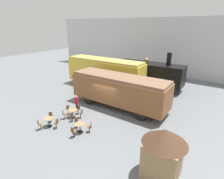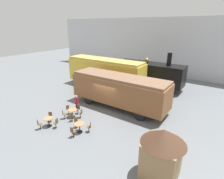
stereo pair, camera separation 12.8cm
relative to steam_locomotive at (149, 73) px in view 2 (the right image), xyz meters
name	(u,v)px [view 2 (the right image)]	position (x,y,z in m)	size (l,w,h in m)	color
ground_plane	(108,108)	(-0.76, -8.16, -1.98)	(80.00, 80.00, 0.00)	slate
backdrop_wall	(164,47)	(-0.76, 7.07, 2.52)	(44.00, 0.15, 9.00)	silver
steam_locomotive	(149,73)	(0.00, 0.00, 0.00)	(8.85, 2.49, 4.77)	black
passenger_coach_vintage	(105,71)	(-4.69, -3.43, 0.22)	(10.61, 2.53, 3.80)	gold
passenger_coach_wooden	(119,89)	(-0.04, -7.34, -0.06)	(9.89, 2.80, 3.25)	brown
cafe_table_near	(49,120)	(-2.76, -13.72, -1.41)	(0.78, 0.78, 0.74)	black
cafe_table_mid	(73,111)	(-2.29, -11.53, -1.41)	(0.83, 0.83, 0.73)	black
cafe_table_far	(79,126)	(-0.08, -12.89, -1.40)	(0.81, 0.81, 0.74)	black
cafe_chair_0	(50,116)	(-3.28, -13.16, -1.47)	(0.40, 0.40, 0.87)	black
cafe_chair_1	(39,124)	(-2.99, -14.44, -1.47)	(0.37, 0.39, 0.87)	black
cafe_chair_2	(56,122)	(-2.02, -13.55, -1.47)	(0.38, 0.36, 0.87)	black
cafe_chair_3	(64,114)	(-2.69, -12.21, -1.47)	(0.39, 0.40, 0.87)	black
cafe_chair_4	(72,116)	(-1.77, -12.12, -1.47)	(0.40, 0.40, 0.87)	black
cafe_chair_5	(81,113)	(-1.56, -11.22, -1.47)	(0.40, 0.38, 0.87)	black
cafe_chair_6	(78,108)	(-2.36, -10.74, -1.47)	(0.36, 0.37, 0.87)	black
cafe_chair_7	(68,109)	(-3.06, -11.36, -1.47)	(0.38, 0.36, 0.87)	black
cafe_chair_8	(73,131)	(-0.02, -13.66, -1.47)	(0.36, 0.36, 0.87)	black
cafe_chair_9	(90,126)	(0.56, -12.44, -1.47)	(0.40, 0.40, 0.87)	black
cafe_chair_10	(76,122)	(-0.78, -12.55, -1.47)	(0.40, 0.38, 0.87)	black
visitor_person	(77,102)	(-2.89, -10.39, -1.13)	(0.34, 0.34, 1.58)	#262633
ticket_kiosk	(162,152)	(6.55, -13.49, -0.30)	(2.34, 2.34, 3.00)	#99754C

